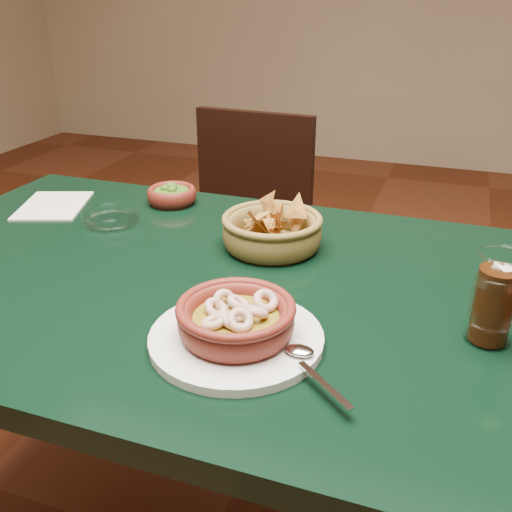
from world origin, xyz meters
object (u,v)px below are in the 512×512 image
(shrimp_plate, at_px, (236,324))
(cola_drink, at_px, (495,299))
(dining_table, at_px, (188,318))
(chip_basket, at_px, (272,231))
(dining_chair, at_px, (240,245))

(shrimp_plate, relative_size, cola_drink, 1.99)
(dining_table, relative_size, chip_basket, 5.37)
(chip_basket, bearing_deg, dining_chair, 116.91)
(dining_table, relative_size, cola_drink, 7.68)
(dining_table, bearing_deg, cola_drink, -6.27)
(chip_basket, relative_size, cola_drink, 1.43)
(dining_table, bearing_deg, dining_chair, 103.62)
(dining_table, height_order, shrimp_plate, shrimp_plate)
(shrimp_plate, distance_m, chip_basket, 0.33)
(shrimp_plate, xyz_separation_m, cola_drink, (0.33, 0.12, 0.04))
(dining_table, relative_size, dining_chair, 1.38)
(dining_table, xyz_separation_m, dining_chair, (-0.17, 0.71, -0.17))
(dining_chair, height_order, chip_basket, chip_basket)
(dining_table, relative_size, shrimp_plate, 3.85)
(dining_chair, xyz_separation_m, cola_drink, (0.67, -0.76, 0.34))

